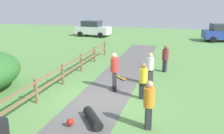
{
  "coord_description": "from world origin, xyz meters",
  "views": [
    {
      "loc": [
        3.2,
        -10.07,
        4.36
      ],
      "look_at": [
        -0.03,
        1.82,
        1.0
      ],
      "focal_mm": 39.53,
      "sensor_mm": 36.0,
      "label": 1
    }
  ],
  "objects_px": {
    "skater_riding": "(114,69)",
    "bystander_white": "(150,67)",
    "skater_fallen": "(91,118)",
    "parked_car_blue": "(223,33)",
    "bystander_maroon": "(165,58)",
    "parked_car_white": "(93,29)",
    "bystander_yellow": "(143,79)",
    "bystander_orange": "(149,103)",
    "skateboard_loose": "(121,78)",
    "trash_bin": "(0,134)"
  },
  "relations": [
    {
      "from": "skater_riding",
      "to": "bystander_white",
      "type": "relative_size",
      "value": 1.08
    },
    {
      "from": "skater_fallen",
      "to": "parked_car_blue",
      "type": "height_order",
      "value": "parked_car_blue"
    },
    {
      "from": "bystander_maroon",
      "to": "parked_car_blue",
      "type": "xyz_separation_m",
      "value": [
        5.29,
        13.53,
        0.05
      ]
    },
    {
      "from": "skater_riding",
      "to": "parked_car_white",
      "type": "bearing_deg",
      "value": 112.77
    },
    {
      "from": "skater_fallen",
      "to": "bystander_yellow",
      "type": "distance_m",
      "value": 3.27
    },
    {
      "from": "bystander_orange",
      "to": "parked_car_white",
      "type": "bearing_deg",
      "value": 114.32
    },
    {
      "from": "skater_riding",
      "to": "parked_car_blue",
      "type": "xyz_separation_m",
      "value": [
        7.52,
        17.44,
        -0.1
      ]
    },
    {
      "from": "bystander_maroon",
      "to": "skater_riding",
      "type": "bearing_deg",
      "value": -119.73
    },
    {
      "from": "bystander_orange",
      "to": "parked_car_white",
      "type": "height_order",
      "value": "parked_car_white"
    },
    {
      "from": "skater_riding",
      "to": "skater_fallen",
      "type": "height_order",
      "value": "skater_riding"
    },
    {
      "from": "bystander_white",
      "to": "skateboard_loose",
      "type": "bearing_deg",
      "value": 164.65
    },
    {
      "from": "skateboard_loose",
      "to": "bystander_maroon",
      "type": "height_order",
      "value": "bystander_maroon"
    },
    {
      "from": "bystander_maroon",
      "to": "bystander_white",
      "type": "xyz_separation_m",
      "value": [
        -0.63,
        -2.64,
        0.04
      ]
    },
    {
      "from": "bystander_maroon",
      "to": "parked_car_blue",
      "type": "height_order",
      "value": "parked_car_blue"
    },
    {
      "from": "trash_bin",
      "to": "parked_car_white",
      "type": "bearing_deg",
      "value": 102.78
    },
    {
      "from": "trash_bin",
      "to": "bystander_yellow",
      "type": "bearing_deg",
      "value": 54.08
    },
    {
      "from": "trash_bin",
      "to": "parked_car_blue",
      "type": "relative_size",
      "value": 0.2
    },
    {
      "from": "bystander_white",
      "to": "parked_car_white",
      "type": "bearing_deg",
      "value": 118.87
    },
    {
      "from": "skater_fallen",
      "to": "bystander_white",
      "type": "height_order",
      "value": "bystander_white"
    },
    {
      "from": "skater_fallen",
      "to": "bystander_orange",
      "type": "xyz_separation_m",
      "value": [
        2.05,
        0.2,
        0.77
      ]
    },
    {
      "from": "skater_riding",
      "to": "parked_car_white",
      "type": "distance_m",
      "value": 18.93
    },
    {
      "from": "bystander_orange",
      "to": "parked_car_blue",
      "type": "relative_size",
      "value": 0.39
    },
    {
      "from": "bystander_white",
      "to": "parked_car_blue",
      "type": "distance_m",
      "value": 17.22
    },
    {
      "from": "parked_car_white",
      "to": "parked_car_blue",
      "type": "height_order",
      "value": "same"
    },
    {
      "from": "bystander_orange",
      "to": "bystander_maroon",
      "type": "bearing_deg",
      "value": 89.11
    },
    {
      "from": "trash_bin",
      "to": "bystander_orange",
      "type": "distance_m",
      "value": 4.82
    },
    {
      "from": "trash_bin",
      "to": "parked_car_white",
      "type": "xyz_separation_m",
      "value": [
        -5.27,
        23.26,
        0.51
      ]
    },
    {
      "from": "bystander_yellow",
      "to": "bystander_white",
      "type": "height_order",
      "value": "bystander_white"
    },
    {
      "from": "parked_car_white",
      "to": "trash_bin",
      "type": "bearing_deg",
      "value": -77.22
    },
    {
      "from": "trash_bin",
      "to": "bystander_white",
      "type": "height_order",
      "value": "bystander_white"
    },
    {
      "from": "parked_car_white",
      "to": "parked_car_blue",
      "type": "distance_m",
      "value": 14.85
    },
    {
      "from": "parked_car_white",
      "to": "bystander_maroon",
      "type": "bearing_deg",
      "value": -54.79
    },
    {
      "from": "bystander_yellow",
      "to": "bystander_white",
      "type": "xyz_separation_m",
      "value": [
        0.05,
        2.1,
        0.02
      ]
    },
    {
      "from": "skater_riding",
      "to": "skateboard_loose",
      "type": "height_order",
      "value": "skater_riding"
    },
    {
      "from": "parked_car_white",
      "to": "parked_car_blue",
      "type": "relative_size",
      "value": 0.97
    },
    {
      "from": "skateboard_loose",
      "to": "parked_car_white",
      "type": "bearing_deg",
      "value": 114.86
    },
    {
      "from": "skater_riding",
      "to": "bystander_yellow",
      "type": "xyz_separation_m",
      "value": [
        1.55,
        -0.83,
        -0.13
      ]
    },
    {
      "from": "bystander_orange",
      "to": "skateboard_loose",
      "type": "bearing_deg",
      "value": 112.67
    },
    {
      "from": "trash_bin",
      "to": "bystander_white",
      "type": "bearing_deg",
      "value": 62.68
    },
    {
      "from": "skateboard_loose",
      "to": "parked_car_white",
      "type": "distance_m",
      "value": 17.37
    },
    {
      "from": "skater_fallen",
      "to": "bystander_yellow",
      "type": "xyz_separation_m",
      "value": [
        1.48,
        2.82,
        0.73
      ]
    },
    {
      "from": "bystander_yellow",
      "to": "bystander_maroon",
      "type": "relative_size",
      "value": 1.02
    },
    {
      "from": "skateboard_loose",
      "to": "bystander_maroon",
      "type": "xyz_separation_m",
      "value": [
        2.27,
        2.19,
        0.82
      ]
    },
    {
      "from": "bystander_orange",
      "to": "bystander_white",
      "type": "relative_size",
      "value": 1.02
    },
    {
      "from": "skater_fallen",
      "to": "trash_bin",
      "type": "bearing_deg",
      "value": -134.49
    },
    {
      "from": "bystander_white",
      "to": "parked_car_blue",
      "type": "bearing_deg",
      "value": 69.88
    },
    {
      "from": "bystander_yellow",
      "to": "bystander_white",
      "type": "bearing_deg",
      "value": 88.66
    },
    {
      "from": "trash_bin",
      "to": "skateboard_loose",
      "type": "xyz_separation_m",
      "value": [
        2.02,
        7.52,
        -0.36
      ]
    },
    {
      "from": "skater_fallen",
      "to": "bystander_orange",
      "type": "distance_m",
      "value": 2.2
    },
    {
      "from": "bystander_orange",
      "to": "skater_riding",
      "type": "bearing_deg",
      "value": 121.64
    }
  ]
}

